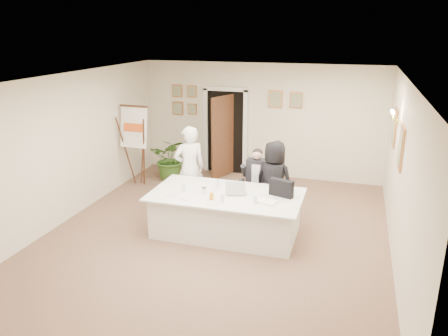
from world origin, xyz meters
TOP-DOWN VIEW (x-y plane):
  - floor at (0.00, 0.00)m, footprint 7.00×7.00m
  - ceiling at (0.00, 0.00)m, footprint 6.00×7.00m
  - wall_back at (0.00, 3.50)m, footprint 6.00×0.10m
  - wall_front at (0.00, -3.50)m, footprint 6.00×0.10m
  - wall_left at (-3.00, 0.00)m, footprint 0.10×7.00m
  - wall_right at (3.00, 0.00)m, footprint 0.10×7.00m
  - doorway at (-0.88, 3.32)m, footprint 1.14×0.86m
  - pictures_back_wall at (-0.80, 3.47)m, footprint 3.40×0.06m
  - pictures_right_wall at (2.97, 1.20)m, footprint 0.06×2.20m
  - wall_sconce at (2.90, 1.20)m, footprint 0.20×0.30m
  - conference_table at (0.15, 0.02)m, footprint 2.69×1.44m
  - seated_man at (0.44, 1.17)m, footprint 0.69×0.72m
  - flip_chart at (-2.59, 1.90)m, footprint 0.66×0.42m
  - standing_man at (-0.90, 0.93)m, footprint 0.76×0.71m
  - standing_woman at (0.84, 0.90)m, footprint 0.87×0.68m
  - potted_palm at (-2.00, 2.50)m, footprint 1.03×0.92m
  - laptop at (0.33, 0.10)m, footprint 0.45×0.46m
  - laptop_bag at (1.10, 0.20)m, footprint 0.45×0.25m
  - paper_stack at (0.93, -0.17)m, footprint 0.38×0.32m
  - plate_left at (-0.77, -0.33)m, footprint 0.23×0.23m
  - plate_mid at (-0.44, -0.37)m, footprint 0.26×0.26m
  - plate_near at (0.05, -0.48)m, footprint 0.27×0.27m
  - glass_a at (-0.62, -0.07)m, footprint 0.09×0.09m
  - glass_b at (0.20, -0.38)m, footprint 0.08×0.08m
  - glass_c at (0.75, -0.28)m, footprint 0.06×0.06m
  - glass_d at (-0.09, 0.25)m, footprint 0.08×0.08m
  - oj_glass at (-0.01, -0.34)m, footprint 0.10×0.10m
  - steel_jug at (-0.23, -0.08)m, footprint 0.10×0.10m

SIDE VIEW (x-z plane):
  - floor at x=0.00m, z-range 0.00..0.00m
  - conference_table at x=0.15m, z-range 0.01..0.78m
  - potted_palm at x=-2.00m, z-range 0.00..1.06m
  - seated_man at x=0.44m, z-range 0.00..1.34m
  - plate_left at x=-0.77m, z-range 0.78..0.79m
  - plate_mid at x=-0.44m, z-range 0.78..0.79m
  - plate_near at x=0.05m, z-range 0.78..0.79m
  - standing_woman at x=0.84m, z-range 0.00..1.58m
  - paper_stack at x=0.93m, z-range 0.77..0.81m
  - steel_jug at x=-0.23m, z-range 0.78..0.89m
  - oj_glass at x=-0.01m, z-range 0.78..0.91m
  - glass_a at x=-0.62m, z-range 0.77..0.92m
  - glass_b at x=0.20m, z-range 0.77..0.92m
  - glass_c at x=0.75m, z-range 0.77..0.92m
  - glass_d at x=-0.09m, z-range 0.77..0.92m
  - flip_chart at x=-2.59m, z-range -0.07..1.81m
  - standing_man at x=-0.90m, z-range 0.00..1.75m
  - laptop at x=0.33m, z-range 0.78..1.05m
  - laptop_bag at x=1.10m, z-range 0.77..1.08m
  - doorway at x=-0.88m, z-range -0.06..2.14m
  - wall_back at x=0.00m, z-range 0.00..2.80m
  - wall_front at x=0.00m, z-range 0.00..2.80m
  - wall_left at x=-3.00m, z-range 0.00..2.80m
  - wall_right at x=3.00m, z-range 0.00..2.80m
  - pictures_right_wall at x=2.97m, z-range 1.35..2.15m
  - pictures_back_wall at x=-0.80m, z-range 1.45..2.25m
  - wall_sconce at x=2.90m, z-range 1.98..2.22m
  - ceiling at x=0.00m, z-range 2.79..2.81m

